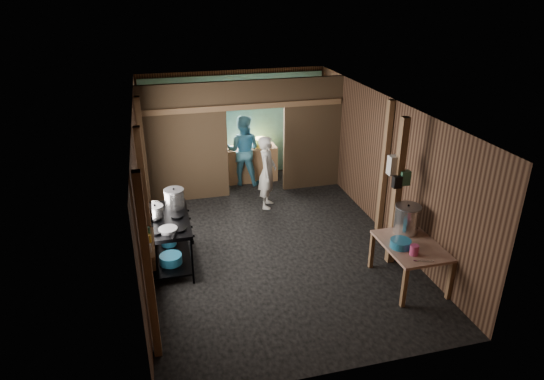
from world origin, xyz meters
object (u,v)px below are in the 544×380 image
object	(u,v)px
gas_range	(169,241)
stove_pot_large	(174,199)
prep_table	(409,263)
cook	(267,172)
pink_bucket	(414,250)
stock_pot	(407,220)
yellow_tub	(261,142)

from	to	relation	value
gas_range	stove_pot_large	bearing A→B (deg)	67.59
prep_table	cook	xyz separation A→B (m)	(-1.52, 3.35, 0.44)
gas_range	pink_bucket	bearing A→B (deg)	-26.73
stock_pot	cook	size ratio (longest dim) A/B	0.31
gas_range	stove_pot_large	distance (m)	0.75
stock_pot	pink_bucket	world-z (taller)	stock_pot
stove_pot_large	cook	bearing A→B (deg)	34.98
prep_table	yellow_tub	world-z (taller)	yellow_tub
yellow_tub	gas_range	bearing A→B (deg)	-125.68
prep_table	stock_pot	distance (m)	0.71
stove_pot_large	stock_pot	bearing A→B (deg)	-22.86
prep_table	stove_pot_large	world-z (taller)	stove_pot_large
stove_pot_large	pink_bucket	distance (m)	4.08
prep_table	stock_pot	size ratio (longest dim) A/B	2.40
gas_range	cook	xyz separation A→B (m)	(2.19, 1.83, 0.35)
gas_range	prep_table	world-z (taller)	gas_range
prep_table	yellow_tub	bearing A→B (deg)	104.67
stock_pot	cook	distance (m)	3.37
stock_pot	stove_pot_large	bearing A→B (deg)	157.14
yellow_tub	cook	distance (m)	1.58
prep_table	cook	distance (m)	3.71
prep_table	stove_pot_large	size ratio (longest dim) A/B	3.38
pink_bucket	stock_pot	bearing A→B (deg)	70.94
prep_table	cook	size ratio (longest dim) A/B	0.75
yellow_tub	cook	size ratio (longest dim) A/B	0.23
prep_table	stove_pot_large	xyz separation A→B (m)	(-3.54, 1.94, 0.69)
stove_pot_large	cook	world-z (taller)	cook
gas_range	prep_table	bearing A→B (deg)	-22.35
stove_pot_large	cook	xyz separation A→B (m)	(2.02, 1.41, -0.25)
stove_pot_large	stock_pot	size ratio (longest dim) A/B	0.71
yellow_tub	stove_pot_large	bearing A→B (deg)	-127.25
gas_range	yellow_tub	bearing A→B (deg)	54.32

